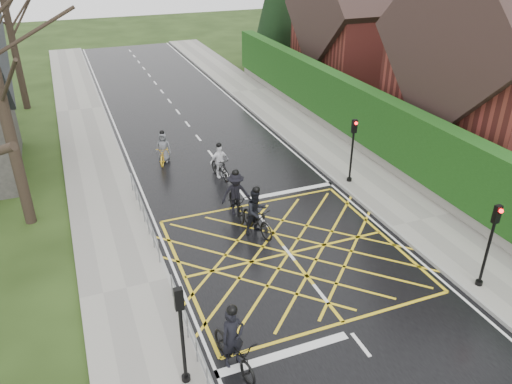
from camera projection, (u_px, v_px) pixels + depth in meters
ground at (289, 253)px, 18.69m from camera, size 120.00×120.00×0.00m
road at (289, 253)px, 18.69m from camera, size 9.00×80.00×0.01m
sidewalk_right at (421, 221)px, 20.60m from camera, size 3.00×80.00×0.15m
sidewalk_left at (127, 289)px, 16.71m from camera, size 3.00×80.00×0.15m
stone_wall at (376, 155)px, 25.98m from camera, size 0.50×38.00×0.70m
hedge at (379, 123)px, 25.16m from camera, size 0.90×38.00×2.80m
house_far at (371, 28)px, 36.23m from camera, size 9.80×8.80×10.30m
conifer at (276, 7)px, 41.21m from camera, size 4.60×4.60×10.00m
railing_south at (191, 333)px, 13.94m from camera, size 0.05×5.04×1.03m
railing_north at (143, 208)px, 20.11m from camera, size 0.05×6.04×1.03m
traffic_light_ne at (352, 152)px, 23.02m from camera, size 0.24×0.31×3.21m
traffic_light_se at (488, 247)px, 16.11m from camera, size 0.24×0.31×3.21m
traffic_light_sw at (182, 337)px, 12.57m from camera, size 0.24×0.31×3.21m
cyclist_rear at (234, 347)px, 13.61m from camera, size 1.17×2.24×2.07m
cyclist_back at (257, 216)px, 19.61m from camera, size 1.05×2.14×2.06m
cyclist_mid at (236, 198)px, 20.89m from camera, size 1.28×2.20×2.09m
cyclist_front at (220, 165)px, 24.10m from camera, size 1.02×1.86×1.80m
cyclist_lead at (164, 151)px, 25.74m from camera, size 1.24×1.88×1.73m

